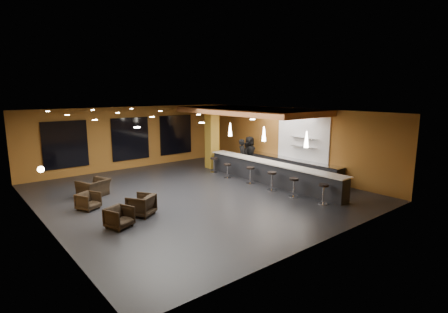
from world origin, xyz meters
TOP-DOWN VIEW (x-y plane):
  - floor at (0.00, 0.00)m, footprint 12.00×13.00m
  - ceiling at (0.00, 0.00)m, footprint 12.00×13.00m
  - wall_back at (0.00, 6.55)m, footprint 12.00×0.10m
  - wall_front at (0.00, -6.55)m, footprint 12.00×0.10m
  - wall_left at (-6.05, 0.00)m, footprint 0.10×13.00m
  - wall_right at (6.05, 0.00)m, footprint 0.10×13.00m
  - wood_soffit at (4.00, 1.00)m, footprint 3.60×8.00m
  - window_left at (-3.50, 6.44)m, footprint 2.20×0.06m
  - window_center at (0.00, 6.44)m, footprint 2.20×0.06m
  - window_right at (3.00, 6.44)m, footprint 2.20×0.06m
  - tile_backsplash at (5.96, -1.00)m, footprint 0.06×3.20m
  - bar_counter at (3.65, -1.00)m, footprint 0.60×8.00m
  - bar_top at (3.65, -1.00)m, footprint 0.78×8.10m
  - prep_counter at (5.65, -0.50)m, footprint 0.70×6.00m
  - prep_top at (5.65, -0.50)m, footprint 0.72×6.00m
  - wall_shelf_lower at (5.82, -1.20)m, footprint 0.30×1.50m
  - wall_shelf_upper at (5.82, -1.20)m, footprint 0.30×1.50m
  - column at (3.65, 3.60)m, footprint 0.60×0.60m
  - wall_sconce at (-5.88, 0.50)m, footprint 0.22×0.22m
  - pendant_0 at (3.65, -3.00)m, footprint 0.20×0.20m
  - pendant_1 at (3.65, -0.50)m, footprint 0.20×0.20m
  - pendant_2 at (3.65, 2.00)m, footprint 0.20×0.20m
  - staff_a at (4.32, 1.74)m, footprint 0.77×0.66m
  - staff_b at (5.02, 2.07)m, footprint 0.76×0.60m
  - staff_c at (5.20, 2.11)m, footprint 1.01×0.77m
  - armchair_a at (-4.16, -1.66)m, footprint 0.96×0.97m
  - armchair_b at (-3.10, -1.08)m, footprint 1.13×1.14m
  - armchair_c at (-4.35, 0.75)m, footprint 0.93×0.94m
  - armchair_d at (-3.60, 2.31)m, footprint 1.38×1.30m
  - bar_stool_0 at (2.98, -4.43)m, footprint 0.41×0.41m
  - bar_stool_1 at (2.81, -3.09)m, footprint 0.41×0.41m
  - bar_stool_2 at (2.84, -1.83)m, footprint 0.43×0.43m
  - bar_stool_3 at (2.90, -0.39)m, footprint 0.41×0.41m
  - bar_stool_4 at (2.75, 1.13)m, footprint 0.38×0.38m
  - bar_stool_5 at (2.97, 2.54)m, footprint 0.42×0.42m

SIDE VIEW (x-z plane):
  - floor at x=0.00m, z-range -0.10..0.00m
  - armchair_c at x=-4.35m, z-range 0.00..0.64m
  - armchair_a at x=-4.16m, z-range 0.00..0.68m
  - armchair_d at x=-3.60m, z-range 0.00..0.72m
  - armchair_b at x=-3.10m, z-range 0.00..0.76m
  - prep_counter at x=5.65m, z-range 0.00..0.86m
  - bar_stool_4 at x=2.75m, z-range 0.10..0.85m
  - bar_counter at x=3.65m, z-range 0.00..1.00m
  - bar_stool_0 at x=2.98m, z-range 0.11..0.92m
  - bar_stool_1 at x=2.81m, z-range 0.11..0.92m
  - bar_stool_3 at x=2.90m, z-range 0.11..0.93m
  - bar_stool_5 at x=2.97m, z-range 0.12..0.95m
  - bar_stool_2 at x=2.84m, z-range 0.12..0.96m
  - staff_b at x=5.02m, z-range 0.00..1.53m
  - prep_top at x=5.65m, z-range 0.87..0.90m
  - staff_a at x=4.32m, z-range 0.00..1.79m
  - staff_c at x=5.20m, z-range 0.00..1.85m
  - bar_top at x=3.65m, z-range 1.00..1.05m
  - wall_shelf_lower at x=5.82m, z-range 1.59..1.61m
  - window_left at x=-3.50m, z-range 0.50..2.90m
  - window_center at x=0.00m, z-range 0.50..2.90m
  - window_right at x=3.00m, z-range 0.50..2.90m
  - wall_back at x=0.00m, z-range 0.00..3.50m
  - wall_front at x=0.00m, z-range 0.00..3.50m
  - wall_left at x=-6.05m, z-range 0.00..3.50m
  - wall_right at x=6.05m, z-range 0.00..3.50m
  - column at x=3.65m, z-range 0.00..3.50m
  - wall_sconce at x=-5.88m, z-range 1.69..1.91m
  - tile_backsplash at x=5.96m, z-range 0.80..3.20m
  - wall_shelf_upper at x=5.82m, z-range 2.03..2.06m
  - pendant_0 at x=3.65m, z-range 2.00..2.70m
  - pendant_1 at x=3.65m, z-range 2.00..2.70m
  - pendant_2 at x=3.65m, z-range 2.00..2.70m
  - wood_soffit at x=4.00m, z-range 3.22..3.50m
  - ceiling at x=0.00m, z-range 3.50..3.60m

